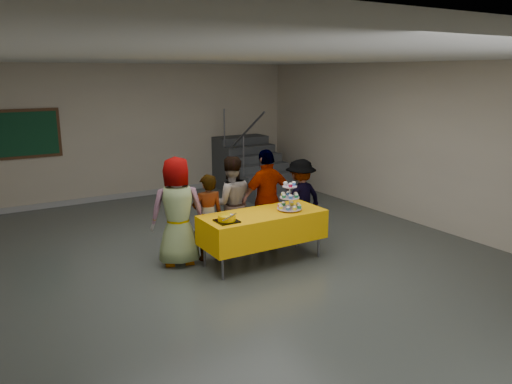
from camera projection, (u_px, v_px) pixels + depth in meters
room_shell at (237, 123)px, 6.91m from camera, size 10.00×10.04×3.02m
bake_table at (263, 227)px, 7.48m from camera, size 1.88×0.78×0.77m
cupcake_stand at (289, 200)px, 7.54m from camera, size 0.38×0.38×0.44m
bear_cake at (227, 218)px, 6.99m from camera, size 0.32×0.36×0.12m
schoolchild_a at (178, 212)px, 7.33m from camera, size 0.91×0.72×1.63m
schoolchild_b at (208, 217)px, 7.56m from camera, size 0.53×0.38×1.34m
schoolchild_c at (231, 203)px, 8.00m from camera, size 0.87×0.76×1.53m
schoolchild_d at (267, 199)px, 8.10m from camera, size 0.96×0.41×1.62m
schoolchild_e at (300, 199)px, 8.57m from camera, size 0.94×0.61×1.38m
staircase at (252, 171)px, 12.07m from camera, size 1.30×2.40×2.04m
noticeboard at (27, 134)px, 10.07m from camera, size 1.30×0.05×1.00m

